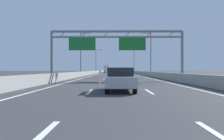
# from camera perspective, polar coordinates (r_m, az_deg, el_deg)

# --- Properties ---
(ground_plane) EXTENTS (260.00, 260.00, 0.00)m
(ground_plane) POSITION_cam_1_polar(r_m,az_deg,el_deg) (100.44, 0.78, -0.67)
(ground_plane) COLOR #38383A
(lane_dash_left_1) EXTENTS (0.16, 3.00, 0.01)m
(lane_dash_left_1) POSITION_cam_1_polar(r_m,az_deg,el_deg) (13.08, -5.91, -5.77)
(lane_dash_left_1) COLOR white
(lane_dash_left_1) RESTS_ON ground_plane
(lane_dash_left_2) EXTENTS (0.16, 3.00, 0.01)m
(lane_dash_left_2) POSITION_cam_1_polar(r_m,az_deg,el_deg) (22.02, -3.25, -3.38)
(lane_dash_left_2) COLOR white
(lane_dash_left_2) RESTS_ON ground_plane
(lane_dash_left_3) EXTENTS (0.16, 3.00, 0.01)m
(lane_dash_left_3) POSITION_cam_1_polar(r_m,az_deg,el_deg) (31.00, -2.14, -2.37)
(lane_dash_left_3) COLOR white
(lane_dash_left_3) RESTS_ON ground_plane
(lane_dash_left_4) EXTENTS (0.16, 3.00, 0.01)m
(lane_dash_left_4) POSITION_cam_1_polar(r_m,az_deg,el_deg) (39.98, -1.52, -1.82)
(lane_dash_left_4) COLOR white
(lane_dash_left_4) RESTS_ON ground_plane
(lane_dash_left_5) EXTENTS (0.16, 3.00, 0.01)m
(lane_dash_left_5) POSITION_cam_1_polar(r_m,az_deg,el_deg) (48.97, -1.13, -1.47)
(lane_dash_left_5) COLOR white
(lane_dash_left_5) RESTS_ON ground_plane
(lane_dash_left_6) EXTENTS (0.16, 3.00, 0.01)m
(lane_dash_left_6) POSITION_cam_1_polar(r_m,az_deg,el_deg) (57.97, -0.87, -1.22)
(lane_dash_left_6) COLOR white
(lane_dash_left_6) RESTS_ON ground_plane
(lane_dash_left_7) EXTENTS (0.16, 3.00, 0.01)m
(lane_dash_left_7) POSITION_cam_1_polar(r_m,az_deg,el_deg) (66.96, -0.67, -1.04)
(lane_dash_left_7) COLOR white
(lane_dash_left_7) RESTS_ON ground_plane
(lane_dash_left_8) EXTENTS (0.16, 3.00, 0.01)m
(lane_dash_left_8) POSITION_cam_1_polar(r_m,az_deg,el_deg) (75.96, -0.52, -0.91)
(lane_dash_left_8) COLOR white
(lane_dash_left_8) RESTS_ON ground_plane
(lane_dash_left_9) EXTENTS (0.16, 3.00, 0.01)m
(lane_dash_left_9) POSITION_cam_1_polar(r_m,az_deg,el_deg) (84.96, -0.40, -0.80)
(lane_dash_left_9) COLOR white
(lane_dash_left_9) RESTS_ON ground_plane
(lane_dash_left_10) EXTENTS (0.16, 3.00, 0.01)m
(lane_dash_left_10) POSITION_cam_1_polar(r_m,az_deg,el_deg) (93.95, -0.31, -0.72)
(lane_dash_left_10) COLOR white
(lane_dash_left_10) RESTS_ON ground_plane
(lane_dash_left_11) EXTENTS (0.16, 3.00, 0.01)m
(lane_dash_left_11) POSITION_cam_1_polar(r_m,az_deg,el_deg) (102.95, -0.23, -0.64)
(lane_dash_left_11) COLOR white
(lane_dash_left_11) RESTS_ON ground_plane
(lane_dash_left_12) EXTENTS (0.16, 3.00, 0.01)m
(lane_dash_left_12) POSITION_cam_1_polar(r_m,az_deg,el_deg) (111.95, -0.16, -0.59)
(lane_dash_left_12) COLOR white
(lane_dash_left_12) RESTS_ON ground_plane
(lane_dash_left_13) EXTENTS (0.16, 3.00, 0.01)m
(lane_dash_left_13) POSITION_cam_1_polar(r_m,az_deg,el_deg) (120.95, -0.11, -0.53)
(lane_dash_left_13) COLOR white
(lane_dash_left_13) RESTS_ON ground_plane
(lane_dash_left_14) EXTENTS (0.16, 3.00, 0.01)m
(lane_dash_left_14) POSITION_cam_1_polar(r_m,az_deg,el_deg) (129.95, -0.06, -0.49)
(lane_dash_left_14) COLOR white
(lane_dash_left_14) RESTS_ON ground_plane
(lane_dash_left_15) EXTENTS (0.16, 3.00, 0.01)m
(lane_dash_left_15) POSITION_cam_1_polar(r_m,az_deg,el_deg) (138.95, -0.02, -0.45)
(lane_dash_left_15) COLOR white
(lane_dash_left_15) RESTS_ON ground_plane
(lane_dash_left_16) EXTENTS (0.16, 3.00, 0.01)m
(lane_dash_left_16) POSITION_cam_1_polar(r_m,az_deg,el_deg) (147.95, 0.02, -0.42)
(lane_dash_left_16) COLOR white
(lane_dash_left_16) RESTS_ON ground_plane
(lane_dash_left_17) EXTENTS (0.16, 3.00, 0.01)m
(lane_dash_left_17) POSITION_cam_1_polar(r_m,az_deg,el_deg) (156.94, 0.05, -0.39)
(lane_dash_left_17) COLOR white
(lane_dash_left_17) RESTS_ON ground_plane
(lane_dash_right_1) EXTENTS (0.16, 3.00, 0.01)m
(lane_dash_right_1) POSITION_cam_1_polar(r_m,az_deg,el_deg) (13.17, 9.93, -5.73)
(lane_dash_right_1) COLOR white
(lane_dash_right_1) RESTS_ON ground_plane
(lane_dash_right_2) EXTENTS (0.16, 3.00, 0.01)m
(lane_dash_right_2) POSITION_cam_1_polar(r_m,az_deg,el_deg) (22.08, 6.13, -3.37)
(lane_dash_right_2) COLOR white
(lane_dash_right_2) RESTS_ON ground_plane
(lane_dash_right_3) EXTENTS (0.16, 3.00, 0.01)m
(lane_dash_right_3) POSITION_cam_1_polar(r_m,az_deg,el_deg) (31.03, 4.52, -2.37)
(lane_dash_right_3) COLOR white
(lane_dash_right_3) RESTS_ON ground_plane
(lane_dash_right_4) EXTENTS (0.16, 3.00, 0.01)m
(lane_dash_right_4) POSITION_cam_1_polar(r_m,az_deg,el_deg) (40.01, 3.64, -1.82)
(lane_dash_right_4) COLOR white
(lane_dash_right_4) RESTS_ON ground_plane
(lane_dash_right_5) EXTENTS (0.16, 3.00, 0.01)m
(lane_dash_right_5) POSITION_cam_1_polar(r_m,az_deg,el_deg) (49.00, 3.08, -1.46)
(lane_dash_right_5) COLOR white
(lane_dash_right_5) RESTS_ON ground_plane
(lane_dash_right_6) EXTENTS (0.16, 3.00, 0.01)m
(lane_dash_right_6) POSITION_cam_1_polar(r_m,az_deg,el_deg) (57.99, 2.69, -1.22)
(lane_dash_right_6) COLOR white
(lane_dash_right_6) RESTS_ON ground_plane
(lane_dash_right_7) EXTENTS (0.16, 3.00, 0.01)m
(lane_dash_right_7) POSITION_cam_1_polar(r_m,az_deg,el_deg) (66.98, 2.41, -1.04)
(lane_dash_right_7) COLOR white
(lane_dash_right_7) RESTS_ON ground_plane
(lane_dash_right_8) EXTENTS (0.16, 3.00, 0.01)m
(lane_dash_right_8) POSITION_cam_1_polar(r_m,az_deg,el_deg) (75.97, 2.19, -0.91)
(lane_dash_right_8) COLOR white
(lane_dash_right_8) RESTS_ON ground_plane
(lane_dash_right_9) EXTENTS (0.16, 3.00, 0.01)m
(lane_dash_right_9) POSITION_cam_1_polar(r_m,az_deg,el_deg) (84.97, 2.02, -0.80)
(lane_dash_right_9) COLOR white
(lane_dash_right_9) RESTS_ON ground_plane
(lane_dash_right_10) EXTENTS (0.16, 3.00, 0.01)m
(lane_dash_right_10) POSITION_cam_1_polar(r_m,az_deg,el_deg) (93.97, 1.89, -0.72)
(lane_dash_right_10) COLOR white
(lane_dash_right_10) RESTS_ON ground_plane
(lane_dash_right_11) EXTENTS (0.16, 3.00, 0.01)m
(lane_dash_right_11) POSITION_cam_1_polar(r_m,az_deg,el_deg) (102.96, 1.77, -0.64)
(lane_dash_right_11) COLOR white
(lane_dash_right_11) RESTS_ON ground_plane
(lane_dash_right_12) EXTENTS (0.16, 3.00, 0.01)m
(lane_dash_right_12) POSITION_cam_1_polar(r_m,az_deg,el_deg) (111.96, 1.68, -0.59)
(lane_dash_right_12) COLOR white
(lane_dash_right_12) RESTS_ON ground_plane
(lane_dash_right_13) EXTENTS (0.16, 3.00, 0.01)m
(lane_dash_right_13) POSITION_cam_1_polar(r_m,az_deg,el_deg) (120.96, 1.60, -0.53)
(lane_dash_right_13) COLOR white
(lane_dash_right_13) RESTS_ON ground_plane
(lane_dash_right_14) EXTENTS (0.16, 3.00, 0.01)m
(lane_dash_right_14) POSITION_cam_1_polar(r_m,az_deg,el_deg) (129.96, 1.53, -0.49)
(lane_dash_right_14) COLOR white
(lane_dash_right_14) RESTS_ON ground_plane
(lane_dash_right_15) EXTENTS (0.16, 3.00, 0.01)m
(lane_dash_right_15) POSITION_cam_1_polar(r_m,az_deg,el_deg) (138.95, 1.47, -0.45)
(lane_dash_right_15) COLOR white
(lane_dash_right_15) RESTS_ON ground_plane
(lane_dash_right_16) EXTENTS (0.16, 3.00, 0.01)m
(lane_dash_right_16) POSITION_cam_1_polar(r_m,az_deg,el_deg) (147.95, 1.41, -0.42)
(lane_dash_right_16) COLOR white
(lane_dash_right_16) RESTS_ON ground_plane
(lane_dash_right_17) EXTENTS (0.16, 3.00, 0.01)m
(lane_dash_right_17) POSITION_cam_1_polar(r_m,az_deg,el_deg) (156.95, 1.37, -0.39)
(lane_dash_right_17) COLOR white
(lane_dash_right_17) RESTS_ON ground_plane
(edge_line_left) EXTENTS (0.16, 176.00, 0.01)m
(edge_line_left) POSITION_cam_1_polar(r_m,az_deg,el_deg) (88.58, -2.60, -0.77)
(edge_line_left) COLOR white
(edge_line_left) RESTS_ON ground_plane
(edge_line_right) EXTENTS (0.16, 176.00, 0.01)m
(edge_line_right) POSITION_cam_1_polar(r_m,az_deg,el_deg) (88.62, 4.20, -0.77)
(edge_line_right) COLOR white
(edge_line_right) RESTS_ON ground_plane
(barrier_left) EXTENTS (0.45, 220.00, 0.95)m
(barrier_left) POSITION_cam_1_polar(r_m,az_deg,el_deg) (110.63, -2.82, -0.35)
(barrier_left) COLOR #9E9E99
(barrier_left) RESTS_ON ground_plane
(barrier_right) EXTENTS (0.45, 220.00, 0.95)m
(barrier_right) POSITION_cam_1_polar(r_m,az_deg,el_deg) (110.67, 4.33, -0.35)
(barrier_right) COLOR #9E9E99
(barrier_right) RESTS_ON ground_plane
(sign_gantry) EXTENTS (16.89, 0.36, 6.36)m
(sign_gantry) POSITION_cam_1_polar(r_m,az_deg,el_deg) (27.12, 0.70, 7.50)
(sign_gantry) COLOR gray
(sign_gantry) RESTS_ON ground_plane
(streetlamp_left_mid) EXTENTS (2.58, 0.28, 9.50)m
(streetlamp_left_mid) POSITION_cam_1_polar(r_m,az_deg,el_deg) (47.27, -8.13, 5.02)
(streetlamp_left_mid) COLOR slate
(streetlamp_left_mid) RESTS_ON ground_plane
(streetlamp_right_mid) EXTENTS (2.58, 0.28, 9.50)m
(streetlamp_right_mid) POSITION_cam_1_polar(r_m,az_deg,el_deg) (47.38, 10.09, 5.01)
(streetlamp_right_mid) COLOR slate
(streetlamp_right_mid) RESTS_ON ground_plane
(streetlamp_left_far) EXTENTS (2.58, 0.28, 9.50)m
(streetlamp_left_far) POSITION_cam_1_polar(r_m,az_deg,el_deg) (85.77, -4.19, 2.81)
(streetlamp_left_far) COLOR slate
(streetlamp_left_far) RESTS_ON ground_plane
(streetlamp_right_far) EXTENTS (2.58, 0.28, 9.50)m
(streetlamp_right_far) POSITION_cam_1_polar(r_m,az_deg,el_deg) (85.83, 5.81, 2.81)
(streetlamp_right_far) COLOR slate
(streetlamp_right_far) RESTS_ON ground_plane
(silver_car) EXTENTS (1.76, 4.16, 1.47)m
(silver_car) POSITION_cam_1_polar(r_m,az_deg,el_deg) (13.33, 2.20, -2.46)
(silver_car) COLOR #A8ADB2
(silver_car) RESTS_ON ground_plane
(red_car) EXTENTS (1.74, 4.39, 1.43)m
(red_car) POSITION_cam_1_polar(r_m,az_deg,el_deg) (126.07, 2.33, -0.18)
(red_car) COLOR red
(red_car) RESTS_ON ground_plane
(green_car) EXTENTS (1.90, 4.56, 1.42)m
(green_car) POSITION_cam_1_polar(r_m,az_deg,el_deg) (112.38, 2.48, -0.21)
(green_car) COLOR #1E7A38
(green_car) RESTS_ON ground_plane
(white_car) EXTENTS (1.89, 4.69, 1.55)m
(white_car) POSITION_cam_1_polar(r_m,az_deg,el_deg) (62.75, 0.96, -0.42)
(white_car) COLOR silver
(white_car) RESTS_ON ground_plane
(box_truck) EXTENTS (2.43, 8.42, 3.25)m
(box_truck) POSITION_cam_1_polar(r_m,az_deg,el_deg) (98.71, -1.43, 0.33)
(box_truck) COLOR silver
(box_truck) RESTS_ON ground_plane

